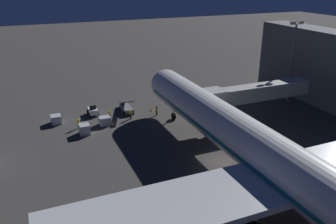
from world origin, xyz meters
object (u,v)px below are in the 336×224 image
Objects in this scene: jet_bridge at (249,94)px; baggage_container_far_row at (56,119)px; apron_floodlight_mast at (292,55)px; ground_crew_near_nose_gear at (78,123)px; ground_crew_under_port_wing at (109,114)px; ground_crew_by_belt_loader at (157,110)px; airliner_at_gate at (286,170)px; traffic_cone_nose_port at (172,106)px; traffic_cone_nose_starboard at (151,109)px; baggage_container_mid_row at (84,129)px; ground_crew_marshaller_fwd at (131,113)px; belt_loader at (126,108)px; baggage_container_near_belt at (105,121)px; baggage_tug_spare at (93,111)px.

jet_bridge reaches higher than baggage_container_far_row.
apron_floodlight_mast is 42.69m from ground_crew_near_nose_gear.
ground_crew_near_nose_gear is 6.06m from ground_crew_under_port_wing.
ground_crew_by_belt_loader is at bearing 169.17° from baggage_container_far_row.
traffic_cone_nose_port is (-2.20, -34.03, -5.09)m from airliner_at_gate.
traffic_cone_nose_port is (-18.49, -2.81, -0.75)m from ground_crew_near_nose_gear.
jet_bridge is at bearing 137.11° from traffic_cone_nose_starboard.
apron_floodlight_mast reaches higher than ground_crew_near_nose_gear.
ground_crew_marshaller_fwd is at bearing -160.51° from baggage_container_mid_row.
baggage_container_far_row is at bearing 1.75° from belt_loader.
airliner_at_gate is 37.72× the size of baggage_container_mid_row.
airliner_at_gate reaches higher than traffic_cone_nose_starboard.
ground_crew_by_belt_loader reaches higher than baggage_container_far_row.
ground_crew_near_nose_gear is at bearing 3.15° from ground_crew_marshaller_fwd.
ground_crew_under_port_wing is 12.77m from traffic_cone_nose_port.
baggage_container_near_belt is 14.44m from traffic_cone_nose_port.
ground_crew_by_belt_loader is at bearing 93.10° from traffic_cone_nose_starboard.
apron_floodlight_mast reaches higher than baggage_container_mid_row.
apron_floodlight_mast is 8.70× the size of ground_crew_under_port_wing.
ground_crew_near_nose_gear is (41.79, -2.65, -8.35)m from apron_floodlight_mast.
baggage_tug_spare is 10.89m from traffic_cone_nose_starboard.
belt_loader reaches higher than traffic_cone_nose_starboard.
baggage_tug_spare is 4.82× the size of traffic_cone_nose_port.
baggage_tug_spare reaches higher than ground_crew_by_belt_loader.
apron_floodlight_mast reaches higher than ground_crew_marshaller_fwd.
airliner_at_gate is 36.21m from belt_loader.
baggage_tug_spare is 1.46× the size of ground_crew_by_belt_loader.
belt_loader is at bearing -178.25° from baggage_container_far_row.
apron_floodlight_mast is at bearing 174.44° from ground_crew_marshaller_fwd.
baggage_container_far_row is (45.05, -6.34, -8.65)m from apron_floodlight_mast.
belt_loader is 3.80× the size of baggage_container_near_belt.
apron_floodlight_mast reaches higher than baggage_container_near_belt.
baggage_tug_spare is at bearing -12.06° from traffic_cone_nose_starboard.
ground_crew_by_belt_loader is (-10.77, 4.74, 0.22)m from baggage_tug_spare.
ground_crew_by_belt_loader is 4.93m from ground_crew_marshaller_fwd.
belt_loader is at bearing -15.74° from traffic_cone_nose_starboard.
apron_floodlight_mast is at bearing 173.79° from ground_crew_by_belt_loader.
baggage_tug_spare is at bearing -70.52° from airliner_at_gate.
ground_crew_marshaller_fwd is (-4.91, -0.78, 0.31)m from baggage_container_near_belt.
traffic_cone_nose_port is at bearing -163.25° from baggage_container_mid_row.
baggage_container_mid_row is 1.01× the size of ground_crew_under_port_wing.
belt_loader reaches higher than baggage_tug_spare.
ground_crew_marshaller_fwd is (6.99, -31.72, -4.34)m from airliner_at_gate.
baggage_tug_spare is 6.21m from belt_loader.
apron_floodlight_mast is 8.47× the size of baggage_container_far_row.
belt_loader reaches higher than baggage_container_far_row.
jet_bridge is 10.87× the size of ground_crew_near_nose_gear.
ground_crew_under_port_wing is at bearing 125.81° from baggage_tug_spare.
baggage_container_mid_row is at bearing 21.73° from traffic_cone_nose_starboard.
ground_crew_under_port_wing is at bearing 4.28° from traffic_cone_nose_port.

